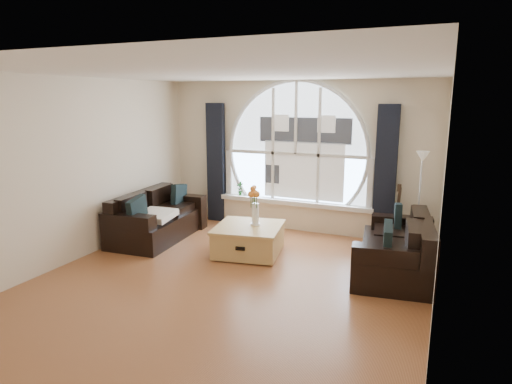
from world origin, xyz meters
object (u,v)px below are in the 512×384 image
(floor_lamp, at_px, (419,202))
(sofa_right, at_px, (396,245))
(vase_flowers, at_px, (255,201))
(potted_plant, at_px, (240,188))
(sofa_left, at_px, (158,216))
(guitar, at_px, (398,215))
(coffee_chest, at_px, (249,238))

(floor_lamp, bearing_deg, sofa_right, -101.43)
(vase_flowers, height_order, potted_plant, vase_flowers)
(sofa_left, xyz_separation_m, guitar, (3.84, 1.21, 0.13))
(vase_flowers, bearing_deg, guitar, 30.82)
(sofa_right, distance_m, potted_plant, 3.39)
(sofa_right, bearing_deg, potted_plant, 147.75)
(potted_plant, bearing_deg, floor_lamp, -6.47)
(vase_flowers, bearing_deg, floor_lamp, 24.75)
(coffee_chest, distance_m, potted_plant, 1.82)
(floor_lamp, bearing_deg, potted_plant, 173.53)
(guitar, bearing_deg, potted_plant, -178.41)
(guitar, bearing_deg, floor_lamp, -16.39)
(sofa_right, bearing_deg, sofa_left, 173.01)
(sofa_left, xyz_separation_m, sofa_right, (3.94, 0.04, 0.00))
(coffee_chest, bearing_deg, potted_plant, 109.97)
(sofa_right, xyz_separation_m, floor_lamp, (0.21, 1.04, 0.40))
(sofa_right, bearing_deg, vase_flowers, 173.27)
(sofa_right, bearing_deg, guitar, 87.37)
(potted_plant, bearing_deg, sofa_right, -24.72)
(sofa_left, bearing_deg, vase_flowers, -4.18)
(sofa_right, relative_size, potted_plant, 6.69)
(sofa_left, xyz_separation_m, potted_plant, (0.88, 1.45, 0.28))
(coffee_chest, distance_m, floor_lamp, 2.72)
(floor_lamp, bearing_deg, guitar, 157.36)
(guitar, height_order, potted_plant, guitar)
(sofa_right, bearing_deg, coffee_chest, 175.55)
(floor_lamp, height_order, potted_plant, floor_lamp)
(sofa_left, height_order, floor_lamp, floor_lamp)
(coffee_chest, bearing_deg, sofa_left, 167.44)
(sofa_right, distance_m, coffee_chest, 2.19)
(coffee_chest, distance_m, guitar, 2.47)
(vase_flowers, bearing_deg, sofa_right, 0.81)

